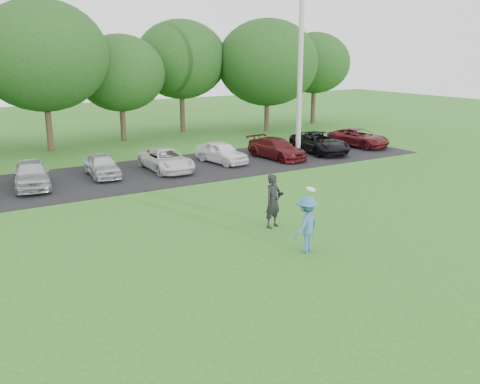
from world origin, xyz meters
name	(u,v)px	position (x,y,z in m)	size (l,w,h in m)	color
ground	(306,264)	(0.00, 0.00, 0.00)	(100.00, 100.00, 0.00)	#286A1E
parking_lot	(136,174)	(0.00, 13.00, 0.01)	(32.00, 6.50, 0.03)	black
utility_pole	(301,58)	(9.61, 12.79, 5.37)	(0.28, 0.28, 10.75)	#AEAEA8
frisbee_player	(306,224)	(0.61, 0.78, 0.85)	(1.25, 0.99, 2.03)	teal
camera_bystander	(273,201)	(1.09, 3.15, 0.91)	(0.75, 0.59, 1.83)	black
parked_cars	(150,161)	(0.70, 12.90, 0.60)	(30.67, 4.70, 1.22)	#55121B
tree_row	(98,65)	(1.51, 22.76, 4.91)	(42.39, 9.85, 8.64)	#38281C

